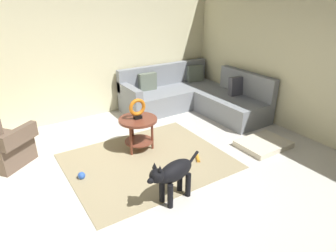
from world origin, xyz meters
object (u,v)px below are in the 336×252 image
object	(u,v)px
armchair	(0,145)
dog_toy_ball	(82,176)
dog	(173,174)
dog_toy_rope	(198,158)
sectional_couch	(193,97)
dog_bed_mat	(263,144)
side_table	(138,126)
torus_sculpture	(137,108)

from	to	relation	value
armchair	dog_toy_ball	distance (m)	1.31
dog	armchair	bearing A→B (deg)	27.16
armchair	dog_toy_ball	size ratio (longest dim) A/B	9.79
dog	dog_toy_ball	xyz separation A→B (m)	(-0.80, 1.05, -0.33)
armchair	dog	bearing A→B (deg)	1.34
dog_toy_rope	armchair	bearing A→B (deg)	150.08
sectional_couch	dog_bed_mat	size ratio (longest dim) A/B	2.81
armchair	side_table	world-z (taller)	armchair
torus_sculpture	dog_toy_ball	bearing A→B (deg)	-163.33
armchair	dog_toy_rope	xyz separation A→B (m)	(2.48, -1.43, -0.30)
torus_sculpture	dog_toy_ball	distance (m)	1.28
torus_sculpture	dog_toy_ball	xyz separation A→B (m)	(-1.05, -0.31, -0.66)
sectional_couch	torus_sculpture	distance (m)	2.04
sectional_couch	dog	world-z (taller)	sectional_couch
armchair	dog_toy_ball	xyz separation A→B (m)	(0.84, -0.97, -0.27)
side_table	dog_toy_rope	bearing A→B (deg)	-52.51
armchair	dog_bed_mat	distance (m)	4.03
sectional_couch	side_table	xyz separation A→B (m)	(-1.78, -0.91, 0.12)
armchair	dog_toy_rope	distance (m)	2.88
dog_toy_ball	torus_sculpture	bearing A→B (deg)	16.67
torus_sculpture	dog	xyz separation A→B (m)	(-0.25, -1.36, -0.33)
armchair	torus_sculpture	distance (m)	2.03
torus_sculpture	armchair	bearing A→B (deg)	160.90
dog_toy_ball	armchair	bearing A→B (deg)	131.02
side_table	dog_toy_ball	xyz separation A→B (m)	(-1.05, -0.31, -0.37)
sectional_couch	dog_bed_mat	world-z (taller)	sectional_couch
armchair	side_table	bearing A→B (deg)	33.10
sectional_couch	armchair	xyz separation A→B (m)	(-3.66, -0.26, 0.03)
sectional_couch	side_table	size ratio (longest dim) A/B	3.75
torus_sculpture	dog_toy_rope	xyz separation A→B (m)	(0.59, -0.77, -0.69)
torus_sculpture	dog_bed_mat	size ratio (longest dim) A/B	0.41
sectional_couch	dog_toy_rope	size ratio (longest dim) A/B	12.13
sectional_couch	side_table	bearing A→B (deg)	-152.77
sectional_couch	dog	xyz separation A→B (m)	(-2.02, -2.27, 0.09)
torus_sculpture	dog	world-z (taller)	torus_sculpture
dog	dog_toy_ball	distance (m)	1.35
dog	sectional_couch	bearing A→B (deg)	-53.68
dog	torus_sculpture	bearing A→B (deg)	-22.37
sectional_couch	dog_toy_ball	xyz separation A→B (m)	(-2.82, -1.23, -0.24)
dog_bed_mat	dog_toy_ball	world-z (taller)	dog_toy_ball
armchair	dog_toy_rope	world-z (taller)	armchair
dog	dog_bed_mat	bearing A→B (deg)	-92.45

